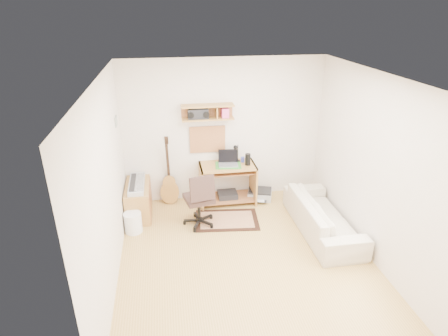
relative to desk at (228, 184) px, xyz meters
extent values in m
cube|color=tan|center=(-0.03, -1.73, -0.38)|extent=(3.60, 4.00, 0.01)
cube|color=white|center=(-0.03, -1.73, 2.23)|extent=(3.60, 4.00, 0.01)
cube|color=silver|center=(-0.03, 0.28, 0.93)|extent=(3.60, 0.01, 2.60)
cube|color=silver|center=(-1.83, -1.73, 0.93)|extent=(0.01, 4.00, 2.60)
cube|color=silver|center=(1.78, -1.73, 0.93)|extent=(0.01, 4.00, 2.60)
cube|color=#B58240|center=(-0.33, 0.15, 1.32)|extent=(0.90, 0.25, 0.26)
cube|color=tan|center=(-0.33, 0.25, 0.79)|extent=(0.64, 0.03, 0.49)
cube|color=#4C8CBF|center=(-1.81, -0.23, 1.34)|extent=(0.02, 0.20, 0.15)
cylinder|color=black|center=(0.36, -0.05, 0.48)|extent=(0.10, 0.10, 0.21)
cylinder|color=#333C9B|center=(0.29, 0.10, 0.42)|extent=(0.07, 0.07, 0.09)
cube|color=black|center=(-0.49, 0.15, 1.30)|extent=(0.35, 0.16, 0.18)
cube|color=#CDB689|center=(-0.12, -0.64, -0.37)|extent=(1.13, 0.82, 0.01)
cube|color=#B58240|center=(-1.61, -0.18, -0.10)|extent=(0.40, 0.90, 0.55)
cube|color=#B2B5BA|center=(-1.61, -0.18, 0.21)|extent=(0.25, 0.81, 0.07)
cylinder|color=white|center=(-1.68, -0.73, -0.21)|extent=(0.33, 0.33, 0.34)
cube|color=#A5A8AA|center=(0.63, 0.04, -0.29)|extent=(0.52, 0.46, 0.17)
imported|color=beige|center=(1.35, -1.19, -0.01)|extent=(0.55, 1.87, 0.73)
camera|label=1|loc=(-1.04, -6.03, 3.03)|focal=29.81mm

